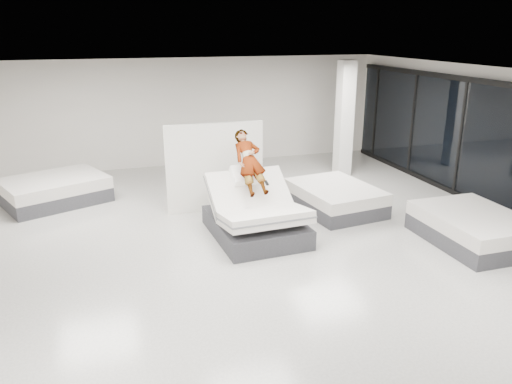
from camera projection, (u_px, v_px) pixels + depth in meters
room at (256, 174)px, 8.65m from camera, size 14.00×14.04×3.20m
hero_bed at (256, 217)px, 9.99m from camera, size 1.76×2.27×1.33m
person at (250, 172)px, 10.00m from camera, size 0.62×1.35×1.33m
remote at (267, 183)px, 9.82m from camera, size 0.06×0.14×0.08m
divider_panel at (215, 167)px, 11.30m from camera, size 2.22×0.14×2.02m
flat_bed_right_far at (335, 198)px, 11.49m from camera, size 1.83×2.29×0.58m
flat_bed_right_near at (474, 228)px, 9.72m from camera, size 1.64×2.19×0.60m
flat_bed_left_far at (55, 190)px, 11.98m from camera, size 2.72×2.42×0.62m
column at (344, 119)px, 13.87m from camera, size 0.40×0.40×3.20m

